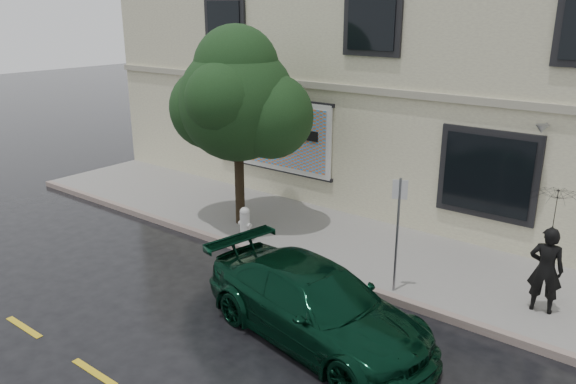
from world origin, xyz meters
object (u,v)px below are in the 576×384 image
Objects in this scene: fire_hydrant at (245,224)px; car at (316,305)px; pedestrian at (546,270)px; street_tree at (237,103)px.

car is at bearing -30.09° from fire_hydrant.
pedestrian is at bearing 9.12° from fire_hydrant.
car is 0.99× the size of street_tree.
car is at bearing 38.28° from pedestrian.
pedestrian is 7.93m from street_tree.
street_tree is at bearing -8.48° from pedestrian.
fire_hydrant is at bearing 68.73° from car.
car is 2.74× the size of pedestrian.
car reaches higher than fire_hydrant.
pedestrian is at bearing 0.55° from street_tree.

